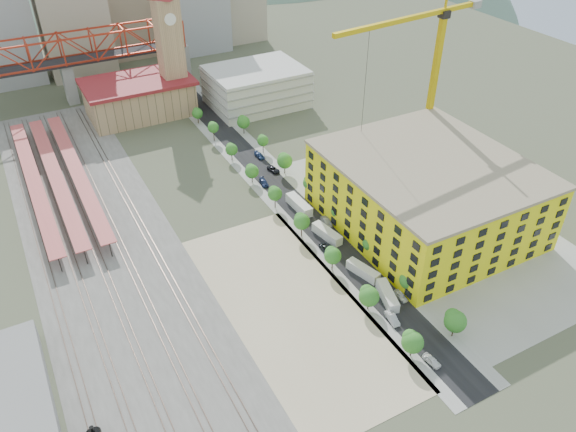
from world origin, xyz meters
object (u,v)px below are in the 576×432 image
clock_tower (168,32)px  site_trailer_a (387,296)px  tower_crane (429,61)px  site_trailer_d (299,205)px  construction_building (427,193)px  site_trailer_b (363,271)px  car_0 (432,361)px  site_trailer_c (327,234)px

clock_tower → site_trailer_a: bearing=-86.2°
tower_crane → site_trailer_d: 53.84m
construction_building → tower_crane: 38.68m
construction_building → site_trailer_b: (-26.00, -10.00, -8.20)m
clock_tower → car_0: bearing=-87.9°
site_trailer_c → site_trailer_d: 14.81m
site_trailer_a → site_trailer_c: 26.02m
car_0 → site_trailer_d: bearing=80.5°
construction_building → clock_tower: bearing=108.8°
construction_building → site_trailer_d: construction_building is taller
site_trailer_a → site_trailer_b: 9.65m
site_trailer_b → construction_building: bearing=5.5°
construction_building → site_trailer_d: 34.47m
construction_building → site_trailer_b: 29.04m
site_trailer_d → tower_crane: bearing=2.5°
construction_building → site_trailer_b: bearing=-159.0°
site_trailer_c → site_trailer_d: size_ratio=0.92×
site_trailer_a → clock_tower: bearing=110.7°
clock_tower → site_trailer_b: 113.66m
construction_building → site_trailer_c: construction_building is taller
site_trailer_d → car_0: 59.81m
site_trailer_a → site_trailer_b: (0.00, 9.65, -0.06)m
construction_building → car_0: construction_building is taller
construction_building → site_trailer_d: (-26.00, 21.17, -8.01)m
clock_tower → car_0: clock_tower is taller
site_trailer_d → car_0: size_ratio=2.48×
tower_crane → site_trailer_c: tower_crane is taller
car_0 → construction_building: bearing=46.4°
site_trailer_c → construction_building: bearing=-23.6°
clock_tower → construction_building: size_ratio=1.03×
site_trailer_d → car_0: bearing=-95.1°
site_trailer_c → site_trailer_d: bearing=80.2°
tower_crane → site_trailer_d: size_ratio=5.39×
tower_crane → site_trailer_b: bearing=-140.9°
site_trailer_b → site_trailer_c: 16.37m
tower_crane → car_0: tower_crane is taller
site_trailer_b → site_trailer_a: bearing=-105.5°
site_trailer_c → car_0: size_ratio=2.28×
construction_building → site_trailer_b: size_ratio=5.74×
site_trailer_b → site_trailer_c: site_trailer_c is taller
site_trailer_c → car_0: 45.03m
site_trailer_a → site_trailer_c: size_ratio=0.98×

